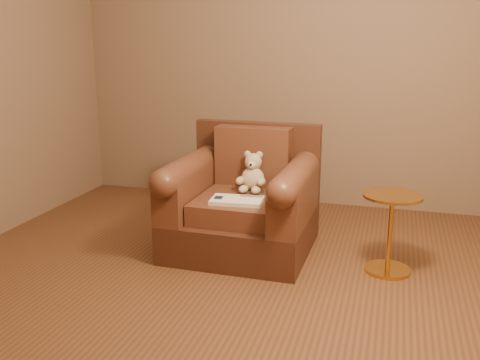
# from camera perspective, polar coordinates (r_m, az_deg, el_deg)

# --- Properties ---
(floor) EXTENTS (4.00, 4.00, 0.00)m
(floor) POSITION_cam_1_polar(r_m,az_deg,el_deg) (3.35, -1.82, -11.73)
(floor) COLOR brown
(floor) RESTS_ON ground
(armchair) EXTENTS (0.99, 0.94, 0.88)m
(armchair) POSITION_cam_1_polar(r_m,az_deg,el_deg) (3.89, 0.39, -2.49)
(armchair) COLOR #412215
(armchair) RESTS_ON floor
(teddy_bear) EXTENTS (0.22, 0.24, 0.29)m
(teddy_bear) POSITION_cam_1_polar(r_m,az_deg,el_deg) (3.90, 1.33, 0.47)
(teddy_bear) COLOR #C5B18A
(teddy_bear) RESTS_ON armchair
(guidebook) EXTENTS (0.37, 0.24, 0.03)m
(guidebook) POSITION_cam_1_polar(r_m,az_deg,el_deg) (3.63, -0.36, -2.20)
(guidebook) COLOR beige
(guidebook) RESTS_ON armchair
(side_table) EXTENTS (0.38, 0.38, 0.53)m
(side_table) POSITION_cam_1_polar(r_m,az_deg,el_deg) (3.63, 15.73, -5.21)
(side_table) COLOR gold
(side_table) RESTS_ON floor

